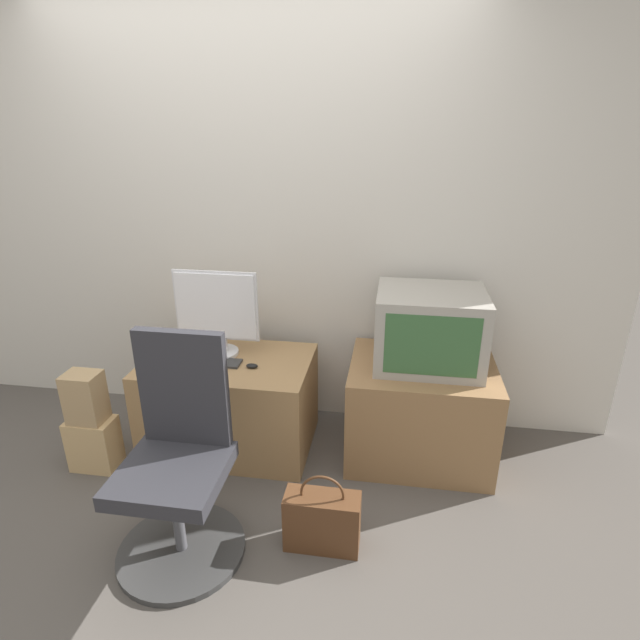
{
  "coord_description": "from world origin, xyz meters",
  "views": [
    {
      "loc": [
        0.84,
        -1.58,
        1.82
      ],
      "look_at": [
        0.45,
        0.94,
        0.81
      ],
      "focal_mm": 28.0,
      "sensor_mm": 36.0,
      "label": 1
    }
  ],
  "objects_px": {
    "mouse": "(252,366)",
    "cardboard_box_lower": "(94,443)",
    "handbag": "(322,520)",
    "main_monitor": "(217,315)",
    "office_chair": "(179,470)",
    "crt_tv": "(429,329)",
    "keyboard": "(215,362)"
  },
  "relations": [
    {
      "from": "main_monitor",
      "to": "mouse",
      "type": "relative_size",
      "value": 7.54
    },
    {
      "from": "main_monitor",
      "to": "handbag",
      "type": "height_order",
      "value": "main_monitor"
    },
    {
      "from": "cardboard_box_lower",
      "to": "handbag",
      "type": "height_order",
      "value": "handbag"
    },
    {
      "from": "office_chair",
      "to": "handbag",
      "type": "distance_m",
      "value": 0.68
    },
    {
      "from": "main_monitor",
      "to": "keyboard",
      "type": "relative_size",
      "value": 1.7
    },
    {
      "from": "mouse",
      "to": "crt_tv",
      "type": "height_order",
      "value": "crt_tv"
    },
    {
      "from": "crt_tv",
      "to": "cardboard_box_lower",
      "type": "bearing_deg",
      "value": -166.32
    },
    {
      "from": "mouse",
      "to": "handbag",
      "type": "height_order",
      "value": "mouse"
    },
    {
      "from": "keyboard",
      "to": "office_chair",
      "type": "relative_size",
      "value": 0.29
    },
    {
      "from": "office_chair",
      "to": "mouse",
      "type": "bearing_deg",
      "value": 79.56
    },
    {
      "from": "main_monitor",
      "to": "mouse",
      "type": "bearing_deg",
      "value": -31.7
    },
    {
      "from": "crt_tv",
      "to": "cardboard_box_lower",
      "type": "height_order",
      "value": "crt_tv"
    },
    {
      "from": "main_monitor",
      "to": "office_chair",
      "type": "distance_m",
      "value": 0.96
    },
    {
      "from": "main_monitor",
      "to": "handbag",
      "type": "xyz_separation_m",
      "value": [
        0.73,
        -0.78,
        -0.66
      ]
    },
    {
      "from": "cardboard_box_lower",
      "to": "office_chair",
      "type": "bearing_deg",
      "value": -31.86
    },
    {
      "from": "main_monitor",
      "to": "crt_tv",
      "type": "xyz_separation_m",
      "value": [
        1.19,
        0.03,
        -0.02
      ]
    },
    {
      "from": "main_monitor",
      "to": "crt_tv",
      "type": "height_order",
      "value": "main_monitor"
    },
    {
      "from": "handbag",
      "to": "main_monitor",
      "type": "bearing_deg",
      "value": 132.91
    },
    {
      "from": "cardboard_box_lower",
      "to": "handbag",
      "type": "bearing_deg",
      "value": -15.3
    },
    {
      "from": "crt_tv",
      "to": "handbag",
      "type": "relative_size",
      "value": 1.47
    },
    {
      "from": "office_chair",
      "to": "cardboard_box_lower",
      "type": "bearing_deg",
      "value": 148.14
    },
    {
      "from": "mouse",
      "to": "cardboard_box_lower",
      "type": "bearing_deg",
      "value": -162.63
    },
    {
      "from": "main_monitor",
      "to": "office_chair",
      "type": "relative_size",
      "value": 0.5
    },
    {
      "from": "mouse",
      "to": "crt_tv",
      "type": "relative_size",
      "value": 0.12
    },
    {
      "from": "office_chair",
      "to": "cardboard_box_lower",
      "type": "distance_m",
      "value": 0.89
    },
    {
      "from": "keyboard",
      "to": "cardboard_box_lower",
      "type": "relative_size",
      "value": 0.98
    },
    {
      "from": "handbag",
      "to": "cardboard_box_lower",
      "type": "bearing_deg",
      "value": 164.7
    },
    {
      "from": "mouse",
      "to": "cardboard_box_lower",
      "type": "xyz_separation_m",
      "value": [
        -0.86,
        -0.27,
        -0.42
      ]
    },
    {
      "from": "cardboard_box_lower",
      "to": "handbag",
      "type": "xyz_separation_m",
      "value": [
        1.35,
        -0.37,
        -0.01
      ]
    },
    {
      "from": "main_monitor",
      "to": "handbag",
      "type": "bearing_deg",
      "value": -47.09
    },
    {
      "from": "crt_tv",
      "to": "handbag",
      "type": "distance_m",
      "value": 1.13
    },
    {
      "from": "main_monitor",
      "to": "cardboard_box_lower",
      "type": "height_order",
      "value": "main_monitor"
    }
  ]
}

